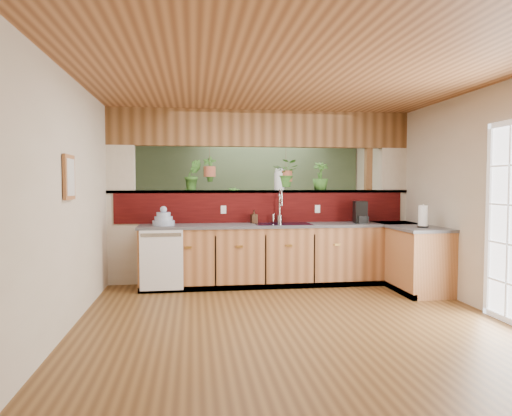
{
  "coord_description": "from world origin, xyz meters",
  "views": [
    {
      "loc": [
        -1.05,
        -5.57,
        1.48
      ],
      "look_at": [
        -0.18,
        0.7,
        1.15
      ],
      "focal_mm": 32.0,
      "sensor_mm": 36.0,
      "label": 1
    }
  ],
  "objects": [
    {
      "name": "ledge_plant_right",
      "position": [
        0.92,
        1.35,
        1.61
      ],
      "size": [
        0.26,
        0.26,
        0.44
      ],
      "primitive_type": "imported",
      "rotation": [
        0.0,
        0.0,
        -0.06
      ],
      "color": "#336A24",
      "rests_on": "pass_through_ledge"
    },
    {
      "name": "hanging_plant_a",
      "position": [
        -0.8,
        1.35,
        1.83
      ],
      "size": [
        0.23,
        0.18,
        0.5
      ],
      "color": "brown",
      "rests_on": "header_beam"
    },
    {
      "name": "wall_left",
      "position": [
        -2.3,
        0.0,
        1.3
      ],
      "size": [
        0.02,
        7.0,
        2.6
      ],
      "primitive_type": "cube",
      "color": "beige",
      "rests_on": "ground"
    },
    {
      "name": "shelving_console",
      "position": [
        -0.59,
        3.25,
        0.5
      ],
      "size": [
        1.33,
        0.36,
        0.89
      ],
      "primitive_type": "cube",
      "rotation": [
        0.0,
        0.0,
        -0.01
      ],
      "color": "black",
      "rests_on": "ground"
    },
    {
      "name": "dishwasher",
      "position": [
        -1.48,
        0.66,
        0.46
      ],
      "size": [
        0.58,
        0.03,
        0.82
      ],
      "color": "white",
      "rests_on": "ground"
    },
    {
      "name": "faucet",
      "position": [
        0.24,
        1.13,
        1.18
      ],
      "size": [
        0.23,
        0.23,
        0.52
      ],
      "color": "#B7B7B2",
      "rests_on": "countertop"
    },
    {
      "name": "ground",
      "position": [
        0.0,
        0.0,
        0.0
      ],
      "size": [
        4.6,
        7.0,
        0.01
      ],
      "primitive_type": "cube",
      "color": "brown",
      "rests_on": "ground"
    },
    {
      "name": "wall_back",
      "position": [
        0.0,
        3.5,
        1.3
      ],
      "size": [
        4.6,
        0.02,
        2.6
      ],
      "primitive_type": "cube",
      "color": "beige",
      "rests_on": "ground"
    },
    {
      "name": "wall_front",
      "position": [
        0.0,
        -3.5,
        1.3
      ],
      "size": [
        4.6,
        0.02,
        2.6
      ],
      "primitive_type": "cube",
      "color": "beige",
      "rests_on": "ground"
    },
    {
      "name": "header_beam",
      "position": [
        0.0,
        1.35,
        2.33
      ],
      "size": [
        4.6,
        0.15,
        0.55
      ],
      "primitive_type": "cube",
      "color": "brown",
      "rests_on": "ground"
    },
    {
      "name": "coffee_maker",
      "position": [
        1.44,
        0.98,
        1.05
      ],
      "size": [
        0.17,
        0.29,
        0.33
      ],
      "rotation": [
        0.0,
        0.0,
        -0.18
      ],
      "color": "black",
      "rests_on": "countertop"
    },
    {
      "name": "shelf_plant_b",
      "position": [
        -0.28,
        3.25,
        1.18
      ],
      "size": [
        0.27,
        0.27,
        0.47
      ],
      "primitive_type": "imported",
      "rotation": [
        0.0,
        0.0,
        -0.04
      ],
      "color": "#336A24",
      "rests_on": "shelving_console"
    },
    {
      "name": "sage_backwall",
      "position": [
        0.0,
        3.48,
        1.3
      ],
      "size": [
        4.55,
        0.02,
        2.55
      ],
      "primitive_type": "cube",
      "color": "#4A5F41",
      "rests_on": "ground"
    },
    {
      "name": "glass_jar",
      "position": [
        0.27,
        1.35,
        1.57
      ],
      "size": [
        0.16,
        0.16,
        0.36
      ],
      "color": "silver",
      "rests_on": "pass_through_ledge"
    },
    {
      "name": "ledge_plant_left",
      "position": [
        -1.05,
        1.35,
        1.62
      ],
      "size": [
        0.29,
        0.25,
        0.46
      ],
      "primitive_type": "imported",
      "rotation": [
        0.0,
        0.0,
        0.21
      ],
      "color": "#336A24",
      "rests_on": "pass_through_ledge"
    },
    {
      "name": "dish_stack",
      "position": [
        -1.47,
        0.97,
        0.98
      ],
      "size": [
        0.31,
        0.31,
        0.27
      ],
      "color": "#97A5C3",
      "rests_on": "countertop"
    },
    {
      "name": "framed_print",
      "position": [
        -2.27,
        -0.8,
        1.55
      ],
      "size": [
        0.04,
        0.35,
        0.45
      ],
      "color": "#9A5F35",
      "rests_on": "wall_left"
    },
    {
      "name": "hanging_plant_b",
      "position": [
        0.37,
        1.35,
        1.83
      ],
      "size": [
        0.45,
        0.42,
        0.54
      ],
      "color": "brown",
      "rests_on": "header_beam"
    },
    {
      "name": "countertop",
      "position": [
        0.84,
        0.87,
        0.45
      ],
      "size": [
        4.14,
        1.52,
        0.9
      ],
      "color": "#9A5F35",
      "rests_on": "ground"
    },
    {
      "name": "shelf_plant_a",
      "position": [
        -1.18,
        3.25,
        1.17
      ],
      "size": [
        0.25,
        0.17,
        0.46
      ],
      "primitive_type": "imported",
      "rotation": [
        0.0,
        0.0,
        -0.05
      ],
      "color": "#336A24",
      "rests_on": "shelving_console"
    },
    {
      "name": "paper_towel",
      "position": [
        2.01,
        0.17,
        1.04
      ],
      "size": [
        0.15,
        0.15,
        0.32
      ],
      "color": "black",
      "rests_on": "countertop"
    },
    {
      "name": "wall_right",
      "position": [
        2.3,
        0.0,
        1.3
      ],
      "size": [
        0.02,
        7.0,
        2.6
      ],
      "primitive_type": "cube",
      "color": "beige",
      "rests_on": "ground"
    },
    {
      "name": "pass_through_partition",
      "position": [
        0.03,
        1.35,
        1.19
      ],
      "size": [
        4.6,
        0.21,
        2.6
      ],
      "color": "beige",
      "rests_on": "ground"
    },
    {
      "name": "soap_dispenser",
      "position": [
        -0.16,
        1.13,
        1.0
      ],
      "size": [
        0.11,
        0.11,
        0.2
      ],
      "primitive_type": "imported",
      "rotation": [
        0.0,
        0.0,
        0.19
      ],
      "color": "#321E12",
      "rests_on": "countertop"
    },
    {
      "name": "ceiling",
      "position": [
        0.0,
        0.0,
        2.6
      ],
      "size": [
        4.6,
        7.0,
        0.01
      ],
      "primitive_type": "cube",
      "color": "brown",
      "rests_on": "ground"
    },
    {
      "name": "pass_through_ledge",
      "position": [
        0.0,
        1.35,
        1.37
      ],
      "size": [
        4.6,
        0.21,
        0.04
      ],
      "primitive_type": "cube",
      "color": "brown",
      "rests_on": "ground"
    },
    {
      "name": "floor_plant",
      "position": [
        1.3,
        2.77,
        0.4
      ],
      "size": [
        0.83,
        0.75,
        0.8
      ],
      "primitive_type": "imported",
      "rotation": [
        0.0,
        0.0,
        -0.19
      ],
      "color": "#336A24",
      "rests_on": "ground"
    },
    {
      "name": "navy_sink",
      "position": [
        0.25,
        0.98,
        0.82
      ],
      "size": [
        0.82,
        0.5,
        0.18
      ],
      "color": "black",
      "rests_on": "countertop"
    }
  ]
}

